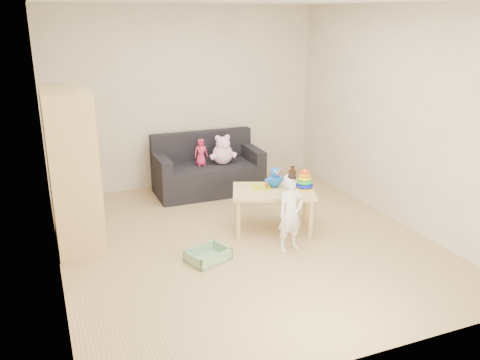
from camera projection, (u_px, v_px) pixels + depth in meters
name	position (u px, v px, depth m)	size (l,w,h in m)	color
room	(244.00, 130.00, 5.41)	(4.50, 4.50, 4.50)	tan
wardrobe	(72.00, 169.00, 5.52)	(0.48, 0.97, 1.74)	#EED582
sofa	(208.00, 178.00, 7.32)	(1.51, 0.75, 0.42)	black
play_table	(273.00, 210.00, 6.05)	(0.95, 0.60, 0.50)	#DEC57A
storage_bin	(208.00, 255.00, 5.34)	(0.42, 0.32, 0.13)	#79A678
toddler	(291.00, 214.00, 5.49)	(0.31, 0.21, 0.83)	white
pink_bear	(223.00, 152.00, 7.22)	(0.31, 0.27, 0.36)	#FFBBE3
doll	(201.00, 152.00, 7.14)	(0.19, 0.13, 0.38)	#D62856
ring_stacker	(305.00, 181.00, 5.98)	(0.21, 0.21, 0.24)	yellow
brown_bottle	(292.00, 177.00, 6.09)	(0.09, 0.09, 0.25)	black
blue_plush	(275.00, 177.00, 6.04)	(0.21, 0.16, 0.25)	blue
wooden_figure	(267.00, 186.00, 5.96)	(0.04, 0.03, 0.10)	brown
yellow_book	(261.00, 187.00, 6.06)	(0.22, 0.22, 0.02)	gold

